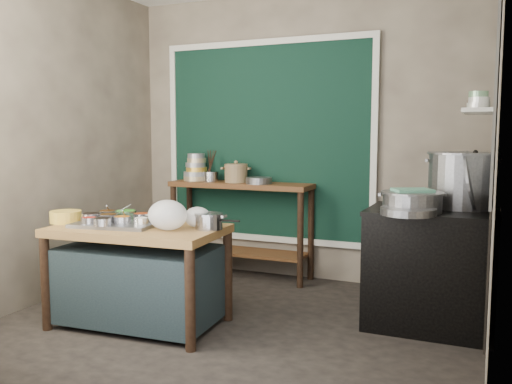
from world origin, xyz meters
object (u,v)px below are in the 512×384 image
at_px(prep_table, 139,276).
at_px(saucepan, 209,221).
at_px(back_counter, 241,230).
at_px(condiment_tray, 118,224).
at_px(steamer, 412,202).
at_px(utensil_cup, 211,176).
at_px(yellow_basin, 66,217).
at_px(stove_block, 431,270).
at_px(stock_pot, 462,180).
at_px(ceramic_crock, 236,174).

xyz_separation_m(prep_table, saucepan, (0.53, 0.11, 0.43)).
height_order(back_counter, condiment_tray, back_counter).
distance_m(prep_table, back_counter, 1.59).
distance_m(saucepan, steamer, 1.46).
bearing_deg(saucepan, condiment_tray, -172.64).
distance_m(utensil_cup, steamer, 2.30).
distance_m(prep_table, steamer, 2.07).
distance_m(yellow_basin, saucepan, 1.17).
xyz_separation_m(stove_block, stock_pot, (0.19, 0.20, 0.66)).
xyz_separation_m(utensil_cup, ceramic_crock, (0.29, -0.02, 0.03)).
relative_size(saucepan, stock_pot, 0.40).
distance_m(condiment_tray, saucepan, 0.72).
bearing_deg(ceramic_crock, back_counter, 11.29).
height_order(prep_table, yellow_basin, yellow_basin).
bearing_deg(back_counter, condiment_tray, -99.51).
height_order(yellow_basin, saucepan, saucepan).
height_order(prep_table, condiment_tray, condiment_tray).
distance_m(stove_block, condiment_tray, 2.36).
bearing_deg(saucepan, prep_table, -171.04).
bearing_deg(prep_table, back_counter, 82.60).
xyz_separation_m(stove_block, condiment_tray, (-2.17, -0.87, 0.34)).
height_order(stove_block, saucepan, saucepan).
distance_m(condiment_tray, ceramic_crock, 1.62).
height_order(back_counter, stock_pot, stock_pot).
height_order(ceramic_crock, stock_pot, stock_pot).
height_order(stove_block, ceramic_crock, ceramic_crock).
xyz_separation_m(stove_block, saucepan, (-1.47, -0.74, 0.38)).
relative_size(back_counter, utensil_cup, 8.89).
relative_size(back_counter, saucepan, 6.83).
xyz_separation_m(ceramic_crock, stock_pot, (2.13, -0.52, 0.06)).
bearing_deg(prep_table, steamer, 15.95).
relative_size(back_counter, yellow_basin, 6.17).
distance_m(utensil_cup, stock_pot, 2.49).
xyz_separation_m(saucepan, stock_pot, (1.65, 0.93, 0.28)).
distance_m(yellow_basin, utensil_cup, 1.72).
bearing_deg(prep_table, stock_pot, 21.81).
xyz_separation_m(back_counter, ceramic_crock, (-0.05, -0.01, 0.56)).
bearing_deg(stove_block, back_counter, 158.98).
xyz_separation_m(condiment_tray, saucepan, (0.70, 0.13, 0.04)).
distance_m(back_counter, saucepan, 1.56).
xyz_separation_m(back_counter, stove_block, (1.90, -0.73, -0.05)).
relative_size(yellow_basin, steamer, 0.53).
bearing_deg(yellow_basin, condiment_tray, 7.07).
relative_size(stove_block, stock_pot, 1.69).
xyz_separation_m(condiment_tray, ceramic_crock, (0.22, 1.59, 0.27)).
xyz_separation_m(back_counter, utensil_cup, (-0.34, 0.01, 0.52)).
height_order(condiment_tray, ceramic_crock, ceramic_crock).
relative_size(condiment_tray, steamer, 1.37).
relative_size(stock_pot, steamer, 1.20).
relative_size(stove_block, ceramic_crock, 3.68).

